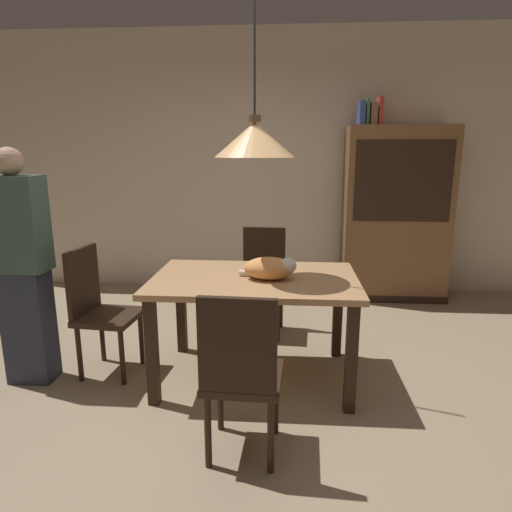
{
  "coord_description": "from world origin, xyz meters",
  "views": [
    {
      "loc": [
        0.23,
        -2.5,
        1.58
      ],
      "look_at": [
        0.0,
        0.6,
        0.85
      ],
      "focal_mm": 31.01,
      "sensor_mm": 36.0,
      "label": 1
    }
  ],
  "objects_px": {
    "dining_table": "(255,291)",
    "book_brown_thick": "(373,114)",
    "book_red_tall": "(379,111)",
    "book_green_slim": "(367,112)",
    "chair_near_front": "(241,370)",
    "cat_sleeping": "(271,268)",
    "person_standing": "(22,269)",
    "book_blue_wide": "(361,113)",
    "chair_far_back": "(263,276)",
    "chair_left_side": "(98,305)",
    "pendant_lamp": "(255,139)",
    "hutch_bookcase": "(395,218)"
  },
  "relations": [
    {
      "from": "chair_near_front",
      "to": "pendant_lamp",
      "type": "relative_size",
      "value": 0.72
    },
    {
      "from": "hutch_bookcase",
      "to": "cat_sleeping",
      "type": "bearing_deg",
      "value": -122.8
    },
    {
      "from": "chair_near_front",
      "to": "person_standing",
      "type": "bearing_deg",
      "value": 154.78
    },
    {
      "from": "cat_sleeping",
      "to": "book_red_tall",
      "type": "bearing_deg",
      "value": 62.38
    },
    {
      "from": "pendant_lamp",
      "to": "person_standing",
      "type": "xyz_separation_m",
      "value": [
        -1.57,
        -0.14,
        -0.85
      ]
    },
    {
      "from": "book_brown_thick",
      "to": "book_red_tall",
      "type": "relative_size",
      "value": 0.86
    },
    {
      "from": "chair_far_back",
      "to": "pendant_lamp",
      "type": "relative_size",
      "value": 0.72
    },
    {
      "from": "book_blue_wide",
      "to": "book_red_tall",
      "type": "height_order",
      "value": "book_red_tall"
    },
    {
      "from": "chair_near_front",
      "to": "book_blue_wide",
      "type": "xyz_separation_m",
      "value": [
        0.96,
        2.8,
        1.46
      ]
    },
    {
      "from": "book_red_tall",
      "to": "dining_table",
      "type": "bearing_deg",
      "value": -120.69
    },
    {
      "from": "pendant_lamp",
      "to": "person_standing",
      "type": "bearing_deg",
      "value": -174.84
    },
    {
      "from": "hutch_bookcase",
      "to": "book_green_slim",
      "type": "height_order",
      "value": "book_green_slim"
    },
    {
      "from": "book_brown_thick",
      "to": "person_standing",
      "type": "distance_m",
      "value": 3.54
    },
    {
      "from": "book_green_slim",
      "to": "book_red_tall",
      "type": "xyz_separation_m",
      "value": [
        0.13,
        0.0,
        0.01
      ]
    },
    {
      "from": "chair_near_front",
      "to": "person_standing",
      "type": "xyz_separation_m",
      "value": [
        -1.56,
        0.74,
        0.3
      ]
    },
    {
      "from": "chair_near_front",
      "to": "book_green_slim",
      "type": "height_order",
      "value": "book_green_slim"
    },
    {
      "from": "cat_sleeping",
      "to": "hutch_bookcase",
      "type": "xyz_separation_m",
      "value": [
        1.26,
        1.96,
        0.06
      ]
    },
    {
      "from": "person_standing",
      "to": "dining_table",
      "type": "bearing_deg",
      "value": 5.16
    },
    {
      "from": "book_green_slim",
      "to": "chair_near_front",
      "type": "bearing_deg",
      "value": -109.93
    },
    {
      "from": "dining_table",
      "to": "chair_far_back",
      "type": "height_order",
      "value": "chair_far_back"
    },
    {
      "from": "cat_sleeping",
      "to": "person_standing",
      "type": "xyz_separation_m",
      "value": [
        -1.68,
        -0.1,
        -0.01
      ]
    },
    {
      "from": "hutch_bookcase",
      "to": "book_brown_thick",
      "type": "height_order",
      "value": "book_brown_thick"
    },
    {
      "from": "book_red_tall",
      "to": "chair_far_back",
      "type": "bearing_deg",
      "value": -137.45
    },
    {
      "from": "chair_far_back",
      "to": "chair_left_side",
      "type": "bearing_deg",
      "value": -142.46
    },
    {
      "from": "cat_sleeping",
      "to": "pendant_lamp",
      "type": "bearing_deg",
      "value": 157.72
    },
    {
      "from": "cat_sleeping",
      "to": "person_standing",
      "type": "bearing_deg",
      "value": -176.73
    },
    {
      "from": "book_green_slim",
      "to": "person_standing",
      "type": "height_order",
      "value": "book_green_slim"
    },
    {
      "from": "cat_sleeping",
      "to": "chair_near_front",
      "type": "bearing_deg",
      "value": -97.84
    },
    {
      "from": "chair_near_front",
      "to": "person_standing",
      "type": "distance_m",
      "value": 1.75
    },
    {
      "from": "pendant_lamp",
      "to": "book_red_tall",
      "type": "xyz_separation_m",
      "value": [
        1.14,
        1.92,
        0.33
      ]
    },
    {
      "from": "book_red_tall",
      "to": "person_standing",
      "type": "bearing_deg",
      "value": -142.72
    },
    {
      "from": "chair_near_front",
      "to": "cat_sleeping",
      "type": "distance_m",
      "value": 0.9
    },
    {
      "from": "person_standing",
      "to": "chair_far_back",
      "type": "bearing_deg",
      "value": 32.96
    },
    {
      "from": "person_standing",
      "to": "book_green_slim",
      "type": "bearing_deg",
      "value": 38.63
    },
    {
      "from": "chair_near_front",
      "to": "dining_table",
      "type": "bearing_deg",
      "value": 89.77
    },
    {
      "from": "dining_table",
      "to": "book_blue_wide",
      "type": "relative_size",
      "value": 5.83
    },
    {
      "from": "dining_table",
      "to": "chair_far_back",
      "type": "distance_m",
      "value": 0.89
    },
    {
      "from": "pendant_lamp",
      "to": "book_brown_thick",
      "type": "height_order",
      "value": "pendant_lamp"
    },
    {
      "from": "dining_table",
      "to": "book_brown_thick",
      "type": "relative_size",
      "value": 5.83
    },
    {
      "from": "book_green_slim",
      "to": "book_red_tall",
      "type": "relative_size",
      "value": 0.93
    },
    {
      "from": "book_blue_wide",
      "to": "chair_near_front",
      "type": "bearing_deg",
      "value": -108.89
    },
    {
      "from": "cat_sleeping",
      "to": "book_brown_thick",
      "type": "bearing_deg",
      "value": 63.94
    },
    {
      "from": "book_blue_wide",
      "to": "book_green_slim",
      "type": "xyz_separation_m",
      "value": [
        0.06,
        0.0,
        0.01
      ]
    },
    {
      "from": "book_blue_wide",
      "to": "book_green_slim",
      "type": "distance_m",
      "value": 0.06
    },
    {
      "from": "cat_sleeping",
      "to": "chair_far_back",
      "type": "bearing_deg",
      "value": 96.53
    },
    {
      "from": "cat_sleeping",
      "to": "book_blue_wide",
      "type": "height_order",
      "value": "book_blue_wide"
    },
    {
      "from": "pendant_lamp",
      "to": "cat_sleeping",
      "type": "bearing_deg",
      "value": -22.28
    },
    {
      "from": "dining_table",
      "to": "book_brown_thick",
      "type": "distance_m",
      "value": 2.56
    },
    {
      "from": "book_green_slim",
      "to": "chair_far_back",
      "type": "bearing_deg",
      "value": -134.02
    },
    {
      "from": "book_red_tall",
      "to": "chair_near_front",
      "type": "bearing_deg",
      "value": -112.22
    }
  ]
}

